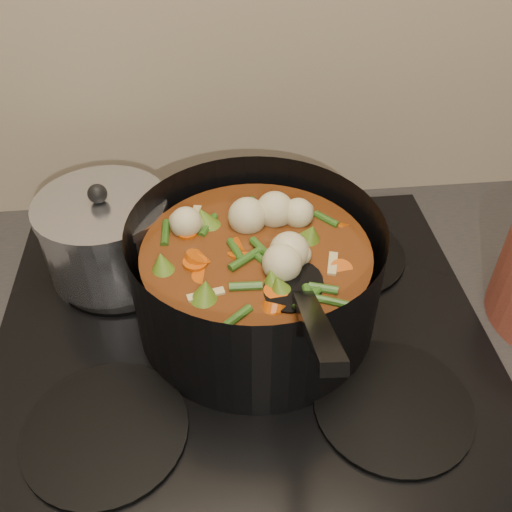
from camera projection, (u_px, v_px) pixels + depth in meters
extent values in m
cube|color=brown|center=(246.00, 508.00, 1.06)|extent=(2.60, 0.60, 0.86)
cube|color=black|center=(243.00, 353.00, 0.76)|extent=(2.64, 0.64, 0.05)
cube|color=black|center=(242.00, 336.00, 0.74)|extent=(0.62, 0.54, 0.02)
cylinder|color=black|center=(106.00, 431.00, 0.62)|extent=(0.18, 0.18, 0.01)
cylinder|color=black|center=(393.00, 405.00, 0.64)|extent=(0.18, 0.18, 0.01)
cylinder|color=black|center=(123.00, 269.00, 0.81)|extent=(0.18, 0.18, 0.01)
cylinder|color=black|center=(343.00, 254.00, 0.84)|extent=(0.18, 0.18, 0.01)
cylinder|color=black|center=(256.00, 274.00, 0.70)|extent=(0.37, 0.37, 0.15)
cylinder|color=black|center=(256.00, 313.00, 0.75)|extent=(0.30, 0.30, 0.01)
cylinder|color=#5B290F|center=(256.00, 282.00, 0.71)|extent=(0.28, 0.28, 0.11)
cylinder|color=#C04B09|center=(290.00, 250.00, 0.68)|extent=(0.03, 0.03, 0.03)
cylinder|color=#C04B09|center=(285.00, 220.00, 0.72)|extent=(0.04, 0.04, 0.03)
cylinder|color=#C04B09|center=(224.00, 205.00, 0.75)|extent=(0.04, 0.04, 0.03)
cylinder|color=#C04B09|center=(210.00, 246.00, 0.68)|extent=(0.03, 0.04, 0.03)
cylinder|color=#C04B09|center=(197.00, 287.00, 0.63)|extent=(0.04, 0.04, 0.03)
cylinder|color=#C04B09|center=(259.00, 276.00, 0.64)|extent=(0.04, 0.04, 0.03)
cylinder|color=#C04B09|center=(311.00, 273.00, 0.65)|extent=(0.04, 0.04, 0.03)
cylinder|color=#C04B09|center=(333.00, 230.00, 0.71)|extent=(0.04, 0.03, 0.03)
cylinder|color=#C04B09|center=(266.00, 224.00, 0.72)|extent=(0.04, 0.04, 0.03)
cylinder|color=#C04B09|center=(210.00, 218.00, 0.72)|extent=(0.04, 0.04, 0.03)
cylinder|color=#C04B09|center=(222.00, 254.00, 0.67)|extent=(0.03, 0.03, 0.03)
sphere|color=beige|center=(310.00, 240.00, 0.67)|extent=(0.04, 0.04, 0.04)
sphere|color=beige|center=(259.00, 211.00, 0.71)|extent=(0.04, 0.04, 0.04)
sphere|color=beige|center=(204.00, 237.00, 0.68)|extent=(0.04, 0.04, 0.04)
sphere|color=beige|center=(236.00, 279.00, 0.62)|extent=(0.04, 0.04, 0.04)
sphere|color=beige|center=(305.00, 261.00, 0.64)|extent=(0.04, 0.04, 0.04)
sphere|color=beige|center=(288.00, 217.00, 0.70)|extent=(0.04, 0.04, 0.04)
cone|color=#4D711C|center=(199.00, 282.00, 0.62)|extent=(0.04, 0.04, 0.04)
cone|color=#4D711C|center=(292.00, 294.00, 0.61)|extent=(0.04, 0.04, 0.04)
cone|color=#4D711C|center=(328.00, 239.00, 0.68)|extent=(0.04, 0.04, 0.04)
cone|color=#4D711C|center=(266.00, 204.00, 0.73)|extent=(0.04, 0.04, 0.04)
cone|color=#4D711C|center=(192.00, 227.00, 0.70)|extent=(0.04, 0.04, 0.04)
cone|color=#4D711C|center=(202.00, 285.00, 0.62)|extent=(0.04, 0.04, 0.04)
cone|color=#4D711C|center=(296.00, 292.00, 0.61)|extent=(0.04, 0.04, 0.04)
cylinder|color=#315A1A|center=(280.00, 229.00, 0.70)|extent=(0.01, 0.04, 0.01)
cylinder|color=#315A1A|center=(247.00, 197.00, 0.75)|extent=(0.04, 0.03, 0.01)
cylinder|color=#315A1A|center=(203.00, 221.00, 0.71)|extent=(0.04, 0.02, 0.01)
cylinder|color=#315A1A|center=(200.00, 253.00, 0.67)|extent=(0.03, 0.04, 0.01)
cylinder|color=#315A1A|center=(231.00, 269.00, 0.64)|extent=(0.03, 0.04, 0.01)
cylinder|color=#315A1A|center=(268.00, 313.00, 0.59)|extent=(0.04, 0.02, 0.01)
cylinder|color=#315A1A|center=(316.00, 279.00, 0.63)|extent=(0.04, 0.03, 0.01)
cylinder|color=#315A1A|center=(310.00, 244.00, 0.68)|extent=(0.01, 0.04, 0.01)
cylinder|color=#315A1A|center=(279.00, 229.00, 0.70)|extent=(0.04, 0.03, 0.01)
cylinder|color=#315A1A|center=(245.00, 197.00, 0.75)|extent=(0.04, 0.02, 0.01)
cylinder|color=#315A1A|center=(202.00, 222.00, 0.71)|extent=(0.03, 0.04, 0.01)
cylinder|color=#315A1A|center=(201.00, 254.00, 0.66)|extent=(0.03, 0.04, 0.01)
cylinder|color=#315A1A|center=(232.00, 270.00, 0.64)|extent=(0.04, 0.02, 0.01)
cylinder|color=#315A1A|center=(271.00, 313.00, 0.59)|extent=(0.04, 0.03, 0.01)
cylinder|color=#315A1A|center=(317.00, 278.00, 0.63)|extent=(0.01, 0.04, 0.01)
cube|color=tan|center=(195.00, 240.00, 0.68)|extent=(0.04, 0.01, 0.00)
cube|color=tan|center=(232.00, 291.00, 0.62)|extent=(0.02, 0.05, 0.00)
cube|color=tan|center=(314.00, 270.00, 0.64)|extent=(0.04, 0.03, 0.00)
cube|color=tan|center=(293.00, 218.00, 0.72)|extent=(0.04, 0.04, 0.00)
cube|color=tan|center=(215.00, 220.00, 0.71)|extent=(0.03, 0.04, 0.00)
cube|color=tan|center=(201.00, 273.00, 0.64)|extent=(0.05, 0.02, 0.00)
ellipsoid|color=black|center=(294.00, 287.00, 0.63)|extent=(0.09, 0.10, 0.01)
cube|color=black|center=(316.00, 326.00, 0.51)|extent=(0.03, 0.18, 0.11)
cylinder|color=silver|center=(108.00, 241.00, 0.78)|extent=(0.17, 0.17, 0.11)
cylinder|color=silver|center=(100.00, 206.00, 0.74)|extent=(0.18, 0.18, 0.01)
sphere|color=black|center=(97.00, 194.00, 0.73)|extent=(0.03, 0.03, 0.03)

